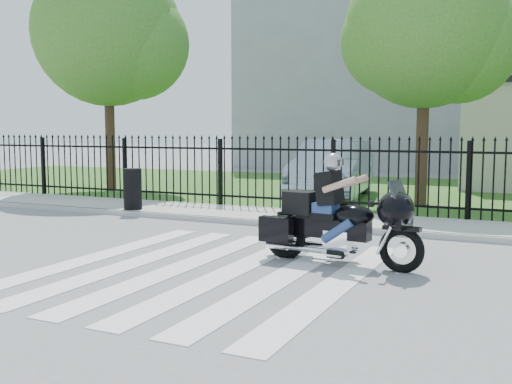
% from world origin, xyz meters
% --- Properties ---
extents(ground, '(120.00, 120.00, 0.00)m').
position_xyz_m(ground, '(0.00, 0.00, 0.00)').
color(ground, slate).
rests_on(ground, ground).
extents(crosswalk, '(5.00, 5.50, 0.01)m').
position_xyz_m(crosswalk, '(0.00, 0.00, 0.01)').
color(crosswalk, silver).
rests_on(crosswalk, ground).
extents(sidewalk, '(40.00, 2.00, 0.12)m').
position_xyz_m(sidewalk, '(0.00, 5.00, 0.06)').
color(sidewalk, '#ADAAA3').
rests_on(sidewalk, ground).
extents(curb, '(40.00, 0.12, 0.12)m').
position_xyz_m(curb, '(0.00, 4.00, 0.06)').
color(curb, '#ADAAA3').
rests_on(curb, ground).
extents(grass_strip, '(40.00, 12.00, 0.02)m').
position_xyz_m(grass_strip, '(0.00, 12.00, 0.01)').
color(grass_strip, '#2D5F20').
rests_on(grass_strip, ground).
extents(iron_fence, '(26.00, 0.04, 1.80)m').
position_xyz_m(iron_fence, '(0.00, 6.00, 0.90)').
color(iron_fence, black).
rests_on(iron_fence, ground).
extents(tree_left, '(4.80, 4.80, 7.58)m').
position_xyz_m(tree_left, '(-8.50, 8.50, 5.17)').
color(tree_left, '#382316').
rests_on(tree_left, ground).
extents(tree_mid, '(4.20, 4.20, 6.78)m').
position_xyz_m(tree_mid, '(1.50, 9.00, 4.67)').
color(tree_mid, '#382316').
rests_on(tree_mid, ground).
extents(building_tall, '(15.00, 10.00, 12.00)m').
position_xyz_m(building_tall, '(-3.00, 26.00, 6.00)').
color(building_tall, '#93969B').
rests_on(building_tall, ground).
extents(motorcycle_rider, '(2.60, 1.01, 1.72)m').
position_xyz_m(motorcycle_rider, '(1.58, 1.24, 0.70)').
color(motorcycle_rider, black).
rests_on(motorcycle_rider, ground).
extents(parked_car, '(2.54, 5.41, 1.72)m').
position_xyz_m(parked_car, '(-1.09, 9.37, 0.88)').
color(parked_car, '#94A3BA').
rests_on(parked_car, grass_strip).
extents(litter_bin, '(0.45, 0.45, 0.98)m').
position_xyz_m(litter_bin, '(-4.48, 4.30, 0.61)').
color(litter_bin, black).
rests_on(litter_bin, sidewalk).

